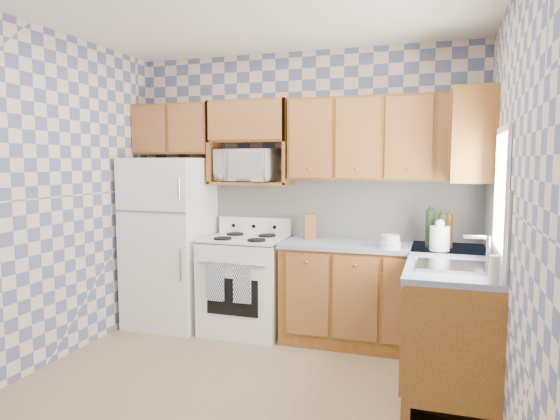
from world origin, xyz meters
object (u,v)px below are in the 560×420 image
object	(u,v)px
refrigerator	(170,242)
electric_kettle	(440,238)
microwave	(248,165)
stove_body	(246,285)

from	to	relation	value
refrigerator	electric_kettle	world-z (taller)	refrigerator
microwave	electric_kettle	distance (m)	1.94
stove_body	electric_kettle	distance (m)	1.87
refrigerator	microwave	xyz separation A→B (m)	(0.76, 0.21, 0.77)
refrigerator	electric_kettle	bearing A→B (deg)	-3.12
refrigerator	stove_body	distance (m)	0.89
microwave	electric_kettle	world-z (taller)	microwave
refrigerator	electric_kettle	size ratio (longest dim) A/B	8.35
stove_body	electric_kettle	xyz separation A→B (m)	(1.78, -0.17, 0.57)
stove_body	electric_kettle	bearing A→B (deg)	-5.32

